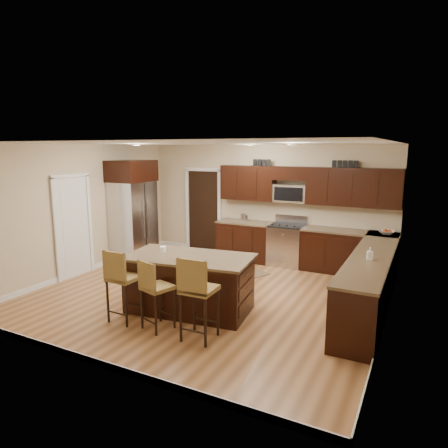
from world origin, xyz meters
The scene contains 23 objects.
floor centered at (0.00, 0.00, 0.00)m, with size 6.00×6.00×0.00m, color #9F6A3F.
ceiling centered at (0.00, 0.00, 2.70)m, with size 6.00×6.00×0.00m, color silver.
wall_back centered at (0.00, 2.75, 1.35)m, with size 6.00×6.00×0.00m, color #C6B28F.
wall_left centered at (-3.00, 0.00, 1.35)m, with size 5.50×5.50×0.00m, color #C6B28F.
wall_right centered at (3.00, 0.00, 1.35)m, with size 5.50×5.50×0.00m, color #C6B28F.
base_cabinets centered at (1.90, 1.45, 0.46)m, with size 4.02×3.96×0.92m.
upper_cabinets centered at (1.04, 2.58, 1.84)m, with size 4.00×0.33×0.80m.
range centered at (0.68, 2.45, 0.47)m, with size 0.76×0.64×1.11m.
microwave centered at (0.68, 2.60, 1.62)m, with size 0.76×0.31×0.40m, color silver.
doorway centered at (-1.65, 2.73, 1.03)m, with size 0.85×0.03×2.06m, color black.
pantry_door centered at (-2.98, -0.30, 1.02)m, with size 0.03×0.80×2.04m, color white.
letter_decor centered at (0.90, 2.58, 2.29)m, with size 2.20×0.03×0.15m, color black, non-canonical shape.
island centered at (0.09, -0.76, 0.43)m, with size 2.15×1.32×0.92m.
stool_left centered at (-0.58, -1.61, 0.71)m, with size 0.43×0.43×1.13m.
stool_mid centered at (0.02, -1.60, 0.65)m, with size 0.49×0.49×1.05m.
stool_right centered at (0.74, -1.61, 0.74)m, with size 0.46×0.46×1.19m.
refrigerator centered at (-2.62, 1.15, 1.20)m, with size 0.79×0.99×2.35m.
floor_mat centered at (0.01, 1.54, 0.01)m, with size 1.02×0.68×0.01m, color brown.
fruit_bowl centered at (2.75, 2.45, 0.96)m, with size 0.31×0.31×0.08m, color silver.
soap_bottle centered at (2.70, 0.33, 1.02)m, with size 0.09×0.09×0.19m, color #B2B2B2.
canister_tall centered at (-0.41, 2.45, 1.01)m, with size 0.12×0.12×0.19m, color silver.
canister_short centered at (-0.34, 2.45, 1.00)m, with size 0.11×0.11×0.16m, color silver.
island_jar centered at (-0.41, -0.76, 0.97)m, with size 0.10×0.10×0.10m, color white.
Camera 1 is at (3.40, -6.01, 2.62)m, focal length 32.00 mm.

